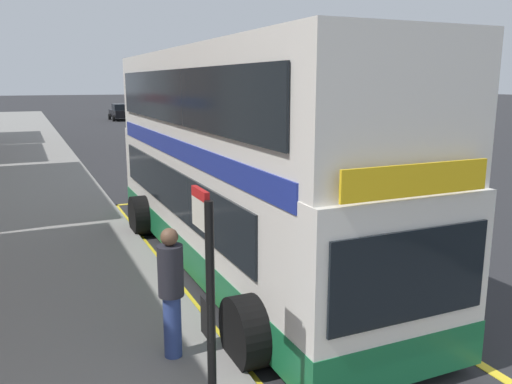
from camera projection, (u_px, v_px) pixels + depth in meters
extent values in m
plane|color=#28282B|center=(131.00, 142.00, 33.64)|extent=(260.00, 260.00, 0.00)
cube|color=gray|center=(12.00, 146.00, 30.83)|extent=(6.00, 76.00, 0.14)
cube|color=white|center=(236.00, 201.00, 10.77)|extent=(2.50, 10.65, 2.30)
cube|color=white|center=(235.00, 99.00, 10.34)|extent=(2.48, 10.44, 1.90)
cube|color=#196B3D|center=(237.00, 241.00, 10.95)|extent=(2.52, 10.67, 0.60)
cube|color=navy|center=(236.00, 145.00, 10.53)|extent=(2.53, 9.80, 0.36)
cube|color=black|center=(171.00, 189.00, 10.56)|extent=(0.04, 8.52, 0.90)
cube|color=black|center=(173.00, 97.00, 9.82)|extent=(0.04, 9.37, 1.00)
cube|color=black|center=(411.00, 276.00, 5.95)|extent=(2.20, 0.04, 1.10)
cube|color=yellow|center=(418.00, 180.00, 5.71)|extent=(2.00, 0.04, 0.36)
cylinder|color=black|center=(251.00, 331.00, 6.99)|extent=(0.56, 1.00, 1.00)
cylinder|color=black|center=(410.00, 298.00, 8.06)|extent=(0.56, 1.00, 1.00)
cylinder|color=black|center=(143.00, 215.00, 13.03)|extent=(0.56, 1.00, 1.00)
cylinder|color=black|center=(242.00, 205.00, 14.10)|extent=(0.56, 1.00, 1.00)
cube|color=yellow|center=(172.00, 277.00, 10.26)|extent=(0.16, 13.52, 0.01)
cube|color=yellow|center=(304.00, 257.00, 11.45)|extent=(0.16, 13.52, 0.01)
cube|color=yellow|center=(162.00, 201.00, 16.82)|extent=(3.14, 0.16, 0.01)
cylinder|color=black|center=(211.00, 325.00, 5.17)|extent=(0.09, 0.09, 2.53)
cube|color=silver|center=(201.00, 213.00, 5.17)|extent=(0.05, 0.42, 0.30)
cube|color=red|center=(200.00, 194.00, 5.13)|extent=(0.05, 0.42, 0.10)
cube|color=black|center=(208.00, 318.00, 5.25)|extent=(0.06, 0.28, 0.40)
cube|color=black|center=(121.00, 114.00, 52.20)|extent=(1.76, 4.20, 0.72)
cube|color=black|center=(121.00, 107.00, 51.97)|extent=(1.52, 1.90, 0.60)
cylinder|color=black|center=(110.00, 117.00, 53.06)|extent=(0.22, 0.60, 0.60)
cylinder|color=black|center=(128.00, 116.00, 53.81)|extent=(0.22, 0.60, 0.60)
cylinder|color=black|center=(114.00, 118.00, 50.74)|extent=(0.22, 0.60, 0.60)
cylinder|color=black|center=(133.00, 118.00, 51.49)|extent=(0.22, 0.60, 0.60)
cube|color=slate|center=(190.00, 134.00, 32.04)|extent=(1.76, 4.20, 0.72)
cube|color=black|center=(190.00, 123.00, 31.82)|extent=(1.52, 1.90, 0.60)
cylinder|color=black|center=(169.00, 138.00, 32.91)|extent=(0.22, 0.60, 0.60)
cylinder|color=black|center=(198.00, 137.00, 33.65)|extent=(0.22, 0.60, 0.60)
cylinder|color=black|center=(181.00, 142.00, 30.58)|extent=(0.22, 0.60, 0.60)
cylinder|color=black|center=(211.00, 141.00, 31.33)|extent=(0.22, 0.60, 0.60)
cylinder|color=#33478C|center=(173.00, 326.00, 6.97)|extent=(0.24, 0.24, 0.87)
cylinder|color=#26262D|center=(171.00, 271.00, 6.81)|extent=(0.34, 0.34, 0.69)
sphere|color=brown|center=(169.00, 237.00, 6.72)|extent=(0.23, 0.23, 0.23)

